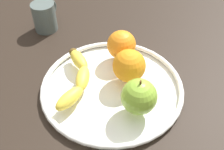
{
  "coord_description": "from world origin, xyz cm",
  "views": [
    {
      "loc": [
        -40.9,
        -14.43,
        47.06
      ],
      "look_at": [
        0.0,
        0.0,
        4.8
      ],
      "focal_mm": 42.96,
      "sensor_mm": 36.0,
      "label": 1
    }
  ],
  "objects": [
    {
      "name": "apple",
      "position": [
        -4.95,
        -7.63,
        5.62
      ],
      "size": [
        7.64,
        7.64,
        8.44
      ],
      "color": "#84B334",
      "rests_on": "fruit_bowl"
    },
    {
      "name": "ground_plane",
      "position": [
        0.0,
        0.0,
        -2.0
      ],
      "size": [
        134.95,
        134.95,
        4.0
      ],
      "primitive_type": "cube",
      "color": "black"
    },
    {
      "name": "banana",
      "position": [
        -1.87,
        7.96,
        3.36
      ],
      "size": [
        20.09,
        10.1,
        3.12
      ],
      "rotation": [
        0.0,
        0.0,
        0.26
      ],
      "color": "yellow",
      "rests_on": "fruit_bowl"
    },
    {
      "name": "orange_center",
      "position": [
        3.36,
        -2.99,
        5.66
      ],
      "size": [
        7.73,
        7.73,
        7.73
      ],
      "primitive_type": "sphere",
      "color": "orange",
      "rests_on": "fruit_bowl"
    },
    {
      "name": "fruit_bowl",
      "position": [
        0.0,
        0.0,
        0.92
      ],
      "size": [
        33.52,
        33.52,
        1.8
      ],
      "color": "white",
      "rests_on": "ground_plane"
    },
    {
      "name": "ambient_mug",
      "position": [
        17.32,
        27.18,
        4.26
      ],
      "size": [
        10.39,
        6.83,
        8.47
      ],
      "color": "#4E5B58",
      "rests_on": "ground_plane"
    },
    {
      "name": "orange_back_left",
      "position": [
        10.43,
        1.15,
        5.47
      ],
      "size": [
        7.35,
        7.35,
        7.35
      ],
      "primitive_type": "sphere",
      "color": "orange",
      "rests_on": "fruit_bowl"
    }
  ]
}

